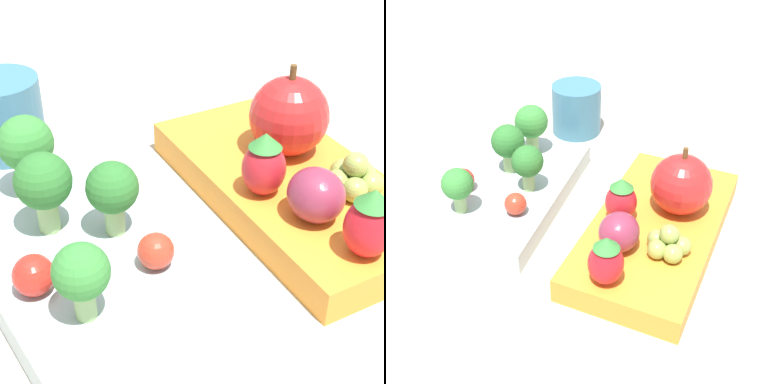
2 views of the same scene
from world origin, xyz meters
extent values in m
plane|color=#BCB29E|center=(0.00, 0.00, 0.00)|extent=(4.00, 4.00, 0.00)
cube|color=silver|center=(0.00, 0.08, 0.01)|extent=(0.21, 0.13, 0.02)
cube|color=orange|center=(0.00, -0.08, 0.01)|extent=(0.23, 0.11, 0.02)
cylinder|color=#93B770|center=(0.02, 0.09, 0.03)|extent=(0.01, 0.01, 0.02)
sphere|color=#2D702D|center=(0.02, 0.09, 0.06)|extent=(0.04, 0.04, 0.04)
cylinder|color=#93B770|center=(0.07, 0.09, 0.03)|extent=(0.01, 0.01, 0.02)
sphere|color=#388438|center=(0.07, 0.09, 0.06)|extent=(0.04, 0.04, 0.04)
cylinder|color=#93B770|center=(-0.06, 0.10, 0.03)|extent=(0.01, 0.01, 0.02)
sphere|color=#388438|center=(-0.06, 0.10, 0.05)|extent=(0.03, 0.03, 0.03)
cylinder|color=#93B770|center=(0.00, 0.06, 0.03)|extent=(0.01, 0.01, 0.02)
sphere|color=#2D702D|center=(0.00, 0.06, 0.06)|extent=(0.03, 0.03, 0.03)
sphere|color=red|center=(-0.03, 0.12, 0.03)|extent=(0.02, 0.02, 0.02)
sphere|color=red|center=(-0.04, 0.05, 0.03)|extent=(0.02, 0.02, 0.02)
sphere|color=red|center=(0.03, -0.09, 0.05)|extent=(0.06, 0.06, 0.06)
cylinder|color=brown|center=(0.03, -0.09, 0.09)|extent=(0.00, 0.00, 0.01)
ellipsoid|color=red|center=(-0.09, -0.07, 0.04)|extent=(0.03, 0.03, 0.04)
cone|color=#388438|center=(-0.09, -0.07, 0.07)|extent=(0.02, 0.02, 0.01)
ellipsoid|color=red|center=(-0.01, -0.05, 0.04)|extent=(0.03, 0.03, 0.04)
cone|color=#388438|center=(-0.01, -0.05, 0.07)|extent=(0.02, 0.02, 0.01)
ellipsoid|color=#892D47|center=(-0.05, -0.06, 0.04)|extent=(0.04, 0.04, 0.04)
sphere|color=#8EA84C|center=(-0.03, -0.10, 0.03)|extent=(0.02, 0.02, 0.02)
sphere|color=#8EA84C|center=(-0.04, -0.09, 0.03)|extent=(0.02, 0.02, 0.02)
sphere|color=#8EA84C|center=(-0.05, -0.10, 0.03)|extent=(0.02, 0.02, 0.02)
sphere|color=#8EA84C|center=(-0.05, -0.11, 0.03)|extent=(0.02, 0.02, 0.02)
sphere|color=#8EA84C|center=(-0.04, -0.11, 0.03)|extent=(0.02, 0.02, 0.02)
sphere|color=#8EA84C|center=(-0.04, -0.10, 0.05)|extent=(0.02, 0.02, 0.02)
cylinder|color=teal|center=(0.17, 0.08, 0.03)|extent=(0.06, 0.06, 0.06)
camera|label=1|loc=(-0.30, 0.17, 0.27)|focal=60.00mm
camera|label=2|loc=(-0.39, -0.17, 0.34)|focal=50.00mm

